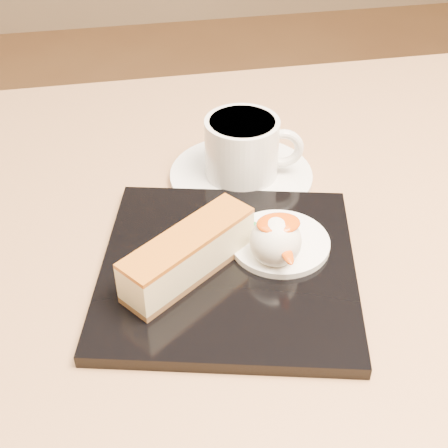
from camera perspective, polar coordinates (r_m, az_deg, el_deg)
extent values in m
cube|color=brown|center=(0.57, 2.19, -5.52)|extent=(0.80, 0.80, 0.04)
cube|color=black|center=(0.55, 0.39, -4.06)|extent=(0.27, 0.27, 0.01)
cube|color=brown|center=(0.53, -3.19, -4.19)|extent=(0.12, 0.10, 0.01)
cube|color=beige|center=(0.52, -3.27, -2.68)|extent=(0.12, 0.10, 0.03)
cube|color=#90360F|center=(0.51, -3.34, -1.18)|extent=(0.12, 0.10, 0.00)
cylinder|color=white|center=(0.56, 5.11, -1.70)|extent=(0.09, 0.09, 0.01)
sphere|color=white|center=(0.53, 4.74, -1.57)|extent=(0.04, 0.04, 0.04)
ellipsoid|color=#D94806|center=(0.52, 4.99, 0.05)|extent=(0.04, 0.03, 0.01)
ellipsoid|color=#2A823A|center=(0.57, 1.70, -0.49)|extent=(0.02, 0.01, 0.00)
ellipsoid|color=#2A823A|center=(0.57, 2.54, 0.00)|extent=(0.02, 0.02, 0.00)
ellipsoid|color=#2A823A|center=(0.57, 0.75, -0.09)|extent=(0.01, 0.02, 0.00)
cylinder|color=white|center=(0.66, 1.57, 4.36)|extent=(0.15, 0.15, 0.01)
cylinder|color=white|center=(0.64, 1.63, 7.00)|extent=(0.08, 0.08, 0.06)
cylinder|color=black|center=(0.63, 1.68, 9.25)|extent=(0.07, 0.07, 0.00)
torus|color=white|center=(0.64, 5.38, 6.91)|extent=(0.04, 0.02, 0.04)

